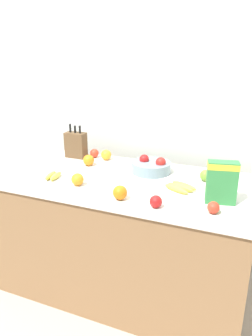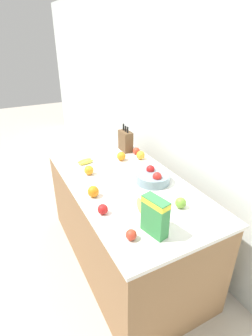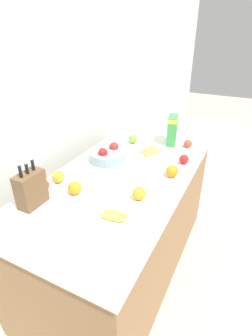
% 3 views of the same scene
% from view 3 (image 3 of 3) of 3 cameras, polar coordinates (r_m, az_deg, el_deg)
% --- Properties ---
extents(ground_plane, '(14.00, 14.00, 0.00)m').
position_cam_3_polar(ground_plane, '(2.49, -0.62, -19.90)').
color(ground_plane, '#B2A899').
extents(wall_back, '(9.00, 0.06, 2.60)m').
position_cam_3_polar(wall_back, '(2.13, -17.52, 11.85)').
color(wall_back, silver).
rests_on(wall_back, ground_plane).
extents(counter, '(1.87, 0.92, 0.92)m').
position_cam_3_polar(counter, '(2.17, -0.68, -11.85)').
color(counter, olive).
rests_on(counter, ground_plane).
extents(knife_block, '(0.17, 0.10, 0.32)m').
position_cam_3_polar(knife_block, '(1.64, -19.97, -4.32)').
color(knife_block, brown).
rests_on(knife_block, counter).
extents(cereal_box, '(0.19, 0.12, 0.26)m').
position_cam_3_polar(cereal_box, '(2.39, 10.05, 8.39)').
color(cereal_box, '#338442').
rests_on(cereal_box, counter).
extents(fruit_bowl, '(0.29, 0.29, 0.13)m').
position_cam_3_polar(fruit_bowl, '(2.09, -3.87, 2.80)').
color(fruit_bowl, gray).
rests_on(fruit_bowl, counter).
extents(banana_bunch_left, '(0.22, 0.19, 0.04)m').
position_cam_3_polar(banana_bunch_left, '(2.23, 5.37, 3.79)').
color(banana_bunch_left, yellow).
rests_on(banana_bunch_left, counter).
extents(banana_bunch_right, '(0.10, 0.16, 0.04)m').
position_cam_3_polar(banana_bunch_right, '(1.49, -2.48, -10.28)').
color(banana_bunch_right, yellow).
rests_on(banana_bunch_right, counter).
extents(apple_near_bananas, '(0.07, 0.07, 0.07)m').
position_cam_3_polar(apple_near_bananas, '(1.79, -17.47, -3.61)').
color(apple_near_bananas, red).
rests_on(apple_near_bananas, counter).
extents(apple_front, '(0.07, 0.07, 0.07)m').
position_cam_3_polar(apple_front, '(2.38, 13.33, 5.16)').
color(apple_front, red).
rests_on(apple_front, counter).
extents(apple_by_knife_block, '(0.08, 0.08, 0.08)m').
position_cam_3_polar(apple_by_knife_block, '(2.41, 1.52, 6.39)').
color(apple_by_knife_block, '#6B9E33').
rests_on(apple_by_knife_block, counter).
extents(apple_middle, '(0.07, 0.07, 0.07)m').
position_cam_3_polar(apple_middle, '(2.09, 12.50, 1.86)').
color(apple_middle, red).
rests_on(apple_middle, counter).
extents(orange_front_right, '(0.09, 0.09, 0.09)m').
position_cam_3_polar(orange_front_right, '(1.85, -14.51, -1.84)').
color(orange_front_right, orange).
rests_on(orange_front_right, counter).
extents(orange_by_cereal, '(0.09, 0.09, 0.09)m').
position_cam_3_polar(orange_by_cereal, '(1.70, -11.09, -4.25)').
color(orange_by_cereal, orange).
rests_on(orange_by_cereal, counter).
extents(orange_mid_left, '(0.09, 0.09, 0.09)m').
position_cam_3_polar(orange_mid_left, '(1.88, 9.97, -0.69)').
color(orange_mid_left, orange).
rests_on(orange_mid_left, counter).
extents(orange_mid_right, '(0.08, 0.08, 0.08)m').
position_cam_3_polar(orange_mid_right, '(1.62, 2.87, -5.53)').
color(orange_mid_right, orange).
rests_on(orange_mid_right, counter).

